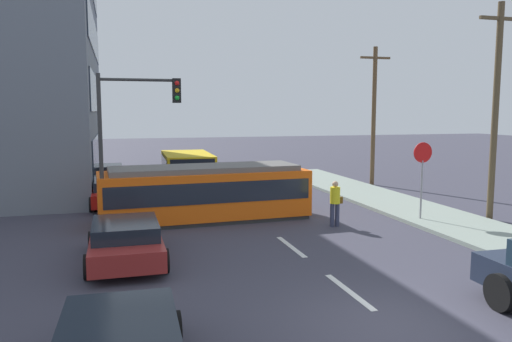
% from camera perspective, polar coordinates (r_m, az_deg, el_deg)
% --- Properties ---
extents(ground_plane, '(120.00, 120.00, 0.00)m').
position_cam_1_polar(ground_plane, '(19.35, 0.00, -5.59)').
color(ground_plane, '#3C3B49').
extents(sidewalk_curb_right, '(3.20, 36.00, 0.14)m').
position_cam_1_polar(sidewalk_curb_right, '(18.98, 23.86, -6.22)').
color(sidewalk_curb_right, gray).
rests_on(sidewalk_curb_right, ground).
extents(lane_stripe_1, '(0.16, 2.40, 0.01)m').
position_cam_1_polar(lane_stripe_1, '(12.14, 10.59, -13.36)').
color(lane_stripe_1, silver).
rests_on(lane_stripe_1, ground).
extents(lane_stripe_2, '(0.16, 2.40, 0.01)m').
position_cam_1_polar(lane_stripe_2, '(15.65, 4.03, -8.61)').
color(lane_stripe_2, silver).
rests_on(lane_stripe_2, ground).
extents(lane_stripe_3, '(0.16, 2.40, 0.01)m').
position_cam_1_polar(lane_stripe_3, '(25.61, -3.98, -2.52)').
color(lane_stripe_3, silver).
rests_on(lane_stripe_3, ground).
extents(lane_stripe_4, '(0.16, 2.40, 0.01)m').
position_cam_1_polar(lane_stripe_4, '(31.44, -6.21, -0.79)').
color(lane_stripe_4, silver).
rests_on(lane_stripe_4, ground).
extents(streetcar_tram, '(7.99, 2.89, 2.10)m').
position_cam_1_polar(streetcar_tram, '(19.26, -5.88, -2.39)').
color(streetcar_tram, '#F15C10').
rests_on(streetcar_tram, ground).
extents(city_bus, '(2.67, 5.16, 1.87)m').
position_cam_1_polar(city_bus, '(27.68, -7.86, 0.36)').
color(city_bus, yellow).
rests_on(city_bus, ground).
extents(pedestrian_crossing, '(0.51, 0.36, 1.67)m').
position_cam_1_polar(pedestrian_crossing, '(18.30, 9.04, -3.39)').
color(pedestrian_crossing, '#343851').
rests_on(pedestrian_crossing, ground).
extents(parked_sedan_mid, '(2.10, 4.09, 1.19)m').
position_cam_1_polar(parked_sedan_mid, '(14.36, -14.67, -7.69)').
color(parked_sedan_mid, maroon).
rests_on(parked_sedan_mid, ground).
extents(parked_sedan_far, '(2.05, 4.30, 1.19)m').
position_cam_1_polar(parked_sedan_far, '(22.98, -15.88, -2.28)').
color(parked_sedan_far, '#AD130E').
rests_on(parked_sedan_far, ground).
extents(parked_sedan_furthest, '(2.13, 4.12, 1.19)m').
position_cam_1_polar(parked_sedan_furthest, '(29.10, -16.74, -0.43)').
color(parked_sedan_furthest, beige).
rests_on(parked_sedan_furthest, ground).
extents(stop_sign, '(0.76, 0.07, 2.88)m').
position_cam_1_polar(stop_sign, '(19.63, 18.48, 0.72)').
color(stop_sign, gray).
rests_on(stop_sign, sidewalk_curb_right).
extents(traffic_light_mast, '(2.80, 0.33, 5.43)m').
position_cam_1_polar(traffic_light_mast, '(17.60, -13.99, 5.37)').
color(traffic_light_mast, '#333333').
rests_on(traffic_light_mast, ground).
extents(utility_pole_near, '(1.80, 0.24, 8.17)m').
position_cam_1_polar(utility_pole_near, '(20.93, 25.70, 6.44)').
color(utility_pole_near, brown).
rests_on(utility_pole_near, ground).
extents(utility_pole_mid, '(1.80, 0.24, 7.70)m').
position_cam_1_polar(utility_pole_mid, '(28.86, 13.31, 6.40)').
color(utility_pole_mid, brown).
rests_on(utility_pole_mid, ground).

